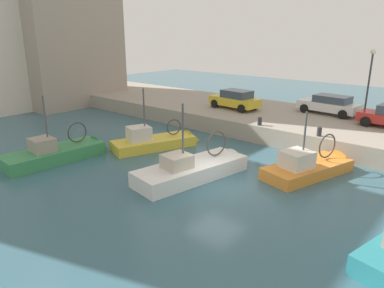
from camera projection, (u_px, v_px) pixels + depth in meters
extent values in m
plane|color=#386070|center=(217.00, 184.00, 17.38)|extent=(80.00, 80.00, 0.00)
cube|color=#9E9384|center=(313.00, 127.00, 25.55)|extent=(9.00, 56.00, 1.20)
cube|color=gold|center=(154.00, 148.00, 22.83)|extent=(5.50, 3.53, 1.25)
cone|color=gold|center=(194.00, 141.00, 24.20)|extent=(1.42, 1.88, 1.67)
cube|color=#B2A893|center=(153.00, 139.00, 22.66)|extent=(5.25, 3.32, 0.08)
cube|color=beige|center=(139.00, 134.00, 22.06)|extent=(1.65, 1.55, 0.92)
cylinder|color=#4C4C51|center=(144.00, 115.00, 21.90)|extent=(0.10, 0.10, 3.28)
torus|color=#3F3833|center=(174.00, 127.00, 23.15)|extent=(1.00, 0.43, 1.04)
sphere|color=white|center=(125.00, 145.00, 22.89)|extent=(0.32, 0.32, 0.32)
cube|color=white|center=(191.00, 178.00, 18.14)|extent=(6.33, 3.07, 1.55)
cone|color=white|center=(238.00, 163.00, 20.20)|extent=(1.21, 1.97, 1.84)
cube|color=#9E7A51|center=(191.00, 165.00, 17.93)|extent=(6.06, 2.86, 0.08)
cube|color=#B7AD99|center=(177.00, 162.00, 17.27)|extent=(1.46, 1.39, 0.71)
cylinder|color=#4C4C51|center=(183.00, 136.00, 17.14)|extent=(0.10, 0.10, 3.19)
torus|color=#3F3833|center=(216.00, 143.00, 18.73)|extent=(1.36, 0.32, 1.36)
sphere|color=white|center=(149.00, 176.00, 17.80)|extent=(0.32, 0.32, 0.32)
cube|color=#388951|center=(55.00, 161.00, 20.54)|extent=(5.65, 2.33, 1.47)
cone|color=#388951|center=(102.00, 149.00, 22.68)|extent=(1.00, 1.86, 1.81)
cube|color=#9E7A51|center=(54.00, 150.00, 20.34)|extent=(5.42, 2.16, 0.08)
cube|color=gray|center=(42.00, 145.00, 19.80)|extent=(1.25, 1.38, 0.78)
cylinder|color=#4C4C51|center=(46.00, 124.00, 19.70)|extent=(0.10, 0.10, 3.13)
torus|color=#3F3833|center=(77.00, 132.00, 21.19)|extent=(1.23, 0.15, 1.23)
sphere|color=white|center=(17.00, 160.00, 20.05)|extent=(0.32, 0.32, 0.32)
sphere|color=white|center=(363.00, 254.00, 11.57)|extent=(0.32, 0.32, 0.32)
cube|color=orange|center=(307.00, 175.00, 18.52)|extent=(5.38, 3.28, 1.22)
cone|color=orange|center=(341.00, 164.00, 20.02)|extent=(1.36, 1.93, 1.75)
cube|color=#896B4C|center=(308.00, 165.00, 18.36)|extent=(5.14, 3.07, 0.08)
cube|color=beige|center=(297.00, 160.00, 17.74)|extent=(1.74, 1.62, 0.87)
cylinder|color=#4C4C51|center=(304.00, 140.00, 17.68)|extent=(0.10, 0.10, 2.84)
torus|color=#3F3833|center=(327.00, 146.00, 18.87)|extent=(1.30, 0.45, 1.33)
sphere|color=white|center=(271.00, 171.00, 18.53)|extent=(0.32, 0.32, 0.32)
cylinder|color=black|center=(365.00, 122.00, 23.17)|extent=(0.25, 0.65, 0.64)
cylinder|color=black|center=(374.00, 117.00, 24.34)|extent=(0.25, 0.65, 0.64)
cube|color=gold|center=(234.00, 101.00, 28.53)|extent=(2.03, 4.18, 0.65)
cube|color=#384756|center=(237.00, 94.00, 28.21)|extent=(1.67, 2.39, 0.58)
cylinder|color=black|center=(215.00, 104.00, 28.99)|extent=(0.28, 0.66, 0.64)
cylinder|color=black|center=(228.00, 101.00, 30.11)|extent=(0.28, 0.66, 0.64)
cylinder|color=black|center=(242.00, 109.00, 27.11)|extent=(0.28, 0.66, 0.64)
cylinder|color=black|center=(255.00, 106.00, 28.24)|extent=(0.28, 0.66, 0.64)
cube|color=silver|center=(329.00, 106.00, 26.69)|extent=(2.15, 4.51, 0.62)
cube|color=#384756|center=(332.00, 99.00, 26.37)|extent=(1.76, 2.58, 0.52)
cylinder|color=black|center=(304.00, 108.00, 27.20)|extent=(0.28, 0.66, 0.64)
cylinder|color=black|center=(315.00, 105.00, 28.36)|extent=(0.28, 0.66, 0.64)
cylinder|color=black|center=(343.00, 115.00, 25.17)|extent=(0.28, 0.66, 0.64)
cylinder|color=black|center=(353.00, 111.00, 26.33)|extent=(0.28, 0.66, 0.64)
cylinder|color=#2D2D33|center=(319.00, 131.00, 21.04)|extent=(0.28, 0.28, 0.55)
cylinder|color=#2D2D33|center=(260.00, 121.00, 23.52)|extent=(0.28, 0.28, 0.55)
cylinder|color=#38383D|center=(368.00, 88.00, 24.02)|extent=(0.12, 0.12, 4.50)
sphere|color=#F2EACC|center=(373.00, 52.00, 23.30)|extent=(0.36, 0.36, 0.36)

